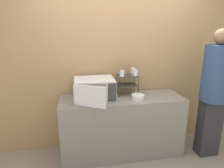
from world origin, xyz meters
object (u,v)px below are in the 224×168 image
microwave (94,89)px  bowl (138,97)px  glass_front_left (122,73)px  dish_rack (127,80)px  glass_back_right (133,71)px  person (214,88)px  glass_front_right (135,73)px

microwave → bowl: size_ratio=3.64×
microwave → glass_front_left: 0.45m
dish_rack → glass_back_right: (0.10, 0.07, 0.13)m
glass_front_left → glass_back_right: (0.20, 0.14, 0.00)m
microwave → bowl: microwave is taller
person → bowl: bearing=172.3°
microwave → bowl: (0.59, -0.15, -0.11)m
dish_rack → glass_front_left: bearing=-143.2°
dish_rack → bowl: size_ratio=1.68×
glass_front_left → glass_front_right: (0.20, 0.01, 0.00)m
dish_rack → bowl: bearing=-70.6°
person → glass_back_right: bearing=156.3°
dish_rack → bowl: dish_rack is taller
microwave → dish_rack: dish_rack is taller
dish_rack → glass_front_left: (-0.10, -0.08, 0.13)m
microwave → dish_rack: 0.52m
bowl → person: person is taller
bowl → person: 1.08m
glass_back_right → glass_front_right: bearing=-91.3°
microwave → dish_rack: size_ratio=2.17×
glass_front_left → person: size_ratio=0.05×
dish_rack → glass_back_right: 0.17m
glass_front_left → person: (1.25, -0.32, -0.19)m
glass_front_right → person: (1.05, -0.33, -0.19)m
microwave → dish_rack: bearing=11.7°
glass_front_right → bowl: 0.36m
glass_back_right → bowl: (-0.01, -0.32, -0.31)m
glass_front_left → bowl: (0.19, -0.17, -0.31)m
dish_rack → glass_back_right: size_ratio=3.26×
dish_rack → person: bearing=-18.9°
microwave → dish_rack: (0.50, 0.10, 0.07)m
glass_front_left → bowl: 0.40m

